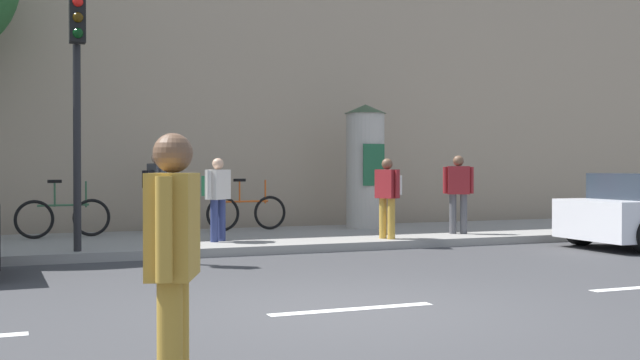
{
  "coord_description": "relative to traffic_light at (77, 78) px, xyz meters",
  "views": [
    {
      "loc": [
        -3.16,
        -7.05,
        1.44
      ],
      "look_at": [
        0.44,
        2.0,
        1.3
      ],
      "focal_mm": 42.44,
      "sensor_mm": 36.0,
      "label": 1
    }
  ],
  "objects": [
    {
      "name": "bicycle_upright",
      "position": [
        3.6,
        3.05,
        -2.31
      ],
      "size": [
        1.77,
        0.18,
        1.09
      ],
      "color": "black",
      "rests_on": "sidewalk_curb"
    },
    {
      "name": "bicycle_leaning",
      "position": [
        -0.08,
        2.71,
        -2.31
      ],
      "size": [
        1.75,
        0.36,
        1.09
      ],
      "color": "black",
      "rests_on": "sidewalk_curb"
    },
    {
      "name": "pedestrian_near_pole",
      "position": [
        7.29,
        0.68,
        -1.79
      ],
      "size": [
        0.56,
        0.4,
        1.56
      ],
      "color": "#4C4C51",
      "rests_on": "sidewalk_curb"
    },
    {
      "name": "pedestrian_in_light_jacket",
      "position": [
        -0.03,
        -8.05,
        -1.88
      ],
      "size": [
        0.39,
        0.6,
        1.64
      ],
      "color": "#B78C33",
      "rests_on": "ground_plane"
    },
    {
      "name": "lane_markings",
      "position": [
        2.33,
        -5.24,
        -2.85
      ],
      "size": [
        25.8,
        0.16,
        0.01
      ],
      "color": "silver",
      "rests_on": "ground_plane"
    },
    {
      "name": "poster_column",
      "position": [
        6.25,
        2.82,
        -1.32
      ],
      "size": [
        0.93,
        0.93,
        2.72
      ],
      "color": "#B2ADA3",
      "rests_on": "sidewalk_curb"
    },
    {
      "name": "pedestrian_with_backpack",
      "position": [
        2.43,
        0.9,
        -1.82
      ],
      "size": [
        0.53,
        0.53,
        1.49
      ],
      "color": "navy",
      "rests_on": "sidewalk_curb"
    },
    {
      "name": "ground_plane",
      "position": [
        2.33,
        -5.24,
        -2.85
      ],
      "size": [
        80.0,
        80.0,
        0.0
      ],
      "primitive_type": "plane",
      "color": "#38383A"
    },
    {
      "name": "pedestrian_in_dark_shirt",
      "position": [
        1.73,
        3.19,
        -1.73
      ],
      "size": [
        0.47,
        0.59,
        1.63
      ],
      "color": "#4C4C51",
      "rests_on": "sidewalk_curb"
    },
    {
      "name": "sidewalk_curb",
      "position": [
        2.33,
        1.76,
        -2.78
      ],
      "size": [
        36.0,
        4.0,
        0.15
      ],
      "primitive_type": "cube",
      "color": "gray",
      "rests_on": "ground_plane"
    },
    {
      "name": "pedestrian_in_red_top",
      "position": [
        5.5,
        0.24,
        -1.82
      ],
      "size": [
        0.48,
        0.55,
        1.49
      ],
      "color": "#B78C33",
      "rests_on": "sidewalk_curb"
    },
    {
      "name": "traffic_light",
      "position": [
        0.0,
        0.0,
        0.0
      ],
      "size": [
        0.24,
        0.45,
        3.99
      ],
      "color": "black",
      "rests_on": "sidewalk_curb"
    },
    {
      "name": "building_backdrop",
      "position": [
        2.33,
        6.76,
        1.36
      ],
      "size": [
        36.0,
        5.0,
        8.42
      ],
      "primitive_type": "cube",
      "color": "tan",
      "rests_on": "ground_plane"
    }
  ]
}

